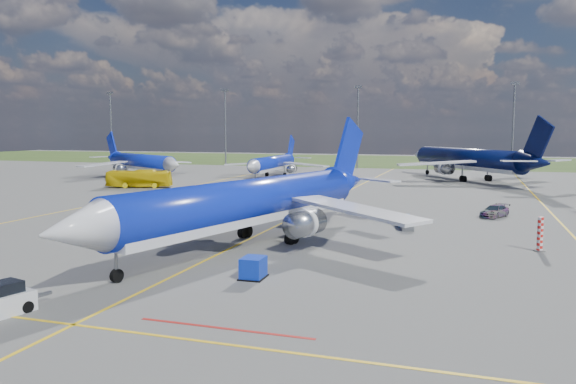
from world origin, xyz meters
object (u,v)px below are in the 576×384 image
(main_airliner, at_px, (249,246))
(uld_container, at_px, (253,268))
(apron_bus, at_px, (139,179))
(bg_jet_nw, at_px, (141,177))
(service_car_b, at_px, (219,197))
(baggage_tug_c, at_px, (327,193))
(service_car_a, at_px, (248,203))
(baggage_tug_w, at_px, (405,222))
(service_car_c, at_px, (495,211))
(bg_jet_nnw, at_px, (273,177))
(warning_post, at_px, (540,234))
(bg_jet_n, at_px, (467,180))

(main_airliner, height_order, uld_container, main_airliner)
(apron_bus, bearing_deg, bg_jet_nw, 14.47)
(service_car_b, xyz_separation_m, baggage_tug_c, (13.37, 11.73, -0.09))
(service_car_a, relative_size, service_car_b, 0.87)
(main_airliner, bearing_deg, baggage_tug_w, 65.51)
(uld_container, height_order, service_car_c, uld_container)
(uld_container, xyz_separation_m, service_car_a, (-14.13, 33.60, -0.12))
(baggage_tug_w, bearing_deg, apron_bus, 138.15)
(main_airliner, height_order, service_car_a, main_airliner)
(bg_jet_nnw, distance_m, apron_bus, 32.99)
(uld_container, bearing_deg, warning_post, 36.57)
(bg_jet_n, xyz_separation_m, service_car_a, (-27.78, -54.04, 0.63))
(warning_post, distance_m, service_car_b, 46.96)
(main_airliner, bearing_deg, service_car_a, 128.20)
(bg_jet_n, xyz_separation_m, baggage_tug_w, (-5.81, -62.86, 0.53))
(bg_jet_n, distance_m, main_airliner, 79.51)
(apron_bus, bearing_deg, main_airliner, -154.83)
(service_car_b, bearing_deg, service_car_a, -137.65)
(warning_post, bearing_deg, service_car_b, 151.00)
(bg_jet_n, height_order, apron_bus, bg_jet_n)
(apron_bus, distance_m, baggage_tug_w, 58.15)
(main_airliner, relative_size, baggage_tug_c, 9.20)
(baggage_tug_w, bearing_deg, service_car_b, 140.54)
(main_airliner, height_order, apron_bus, main_airliner)
(main_airliner, height_order, service_car_b, main_airliner)
(warning_post, relative_size, uld_container, 1.59)
(baggage_tug_c, bearing_deg, uld_container, -85.69)
(apron_bus, distance_m, service_car_b, 26.40)
(main_airliner, bearing_deg, warning_post, 28.92)
(baggage_tug_w, bearing_deg, warning_post, -48.46)
(apron_bus, bearing_deg, bg_jet_nnw, -45.56)
(bg_jet_n, bearing_deg, baggage_tug_c, 26.21)
(service_car_c, xyz_separation_m, baggage_tug_w, (-9.51, -10.66, -0.19))
(baggage_tug_c, bearing_deg, bg_jet_nnw, 119.21)
(main_airliner, xyz_separation_m, service_car_b, (-16.24, 28.55, 0.59))
(bg_jet_nnw, bearing_deg, warning_post, -55.44)
(baggage_tug_c, bearing_deg, baggage_tug_w, -63.38)
(warning_post, relative_size, bg_jet_n, 0.06)
(bg_jet_nnw, bearing_deg, main_airliner, -73.66)
(warning_post, bearing_deg, service_car_c, 98.69)
(bg_jet_nnw, xyz_separation_m, apron_bus, (-15.58, -29.04, 1.63))
(bg_jet_nnw, distance_m, baggage_tug_c, 37.10)
(service_car_b, bearing_deg, uld_container, -161.43)
(bg_jet_nnw, bearing_deg, uld_container, -72.92)
(bg_jet_nnw, relative_size, service_car_b, 8.09)
(bg_jet_n, distance_m, baggage_tug_c, 42.68)
(bg_jet_n, xyz_separation_m, service_car_b, (-34.39, -48.86, 0.59))
(bg_jet_nw, bearing_deg, main_airliner, -108.24)
(apron_bus, bearing_deg, baggage_tug_w, -135.83)
(bg_jet_nw, bearing_deg, bg_jet_n, -45.45)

